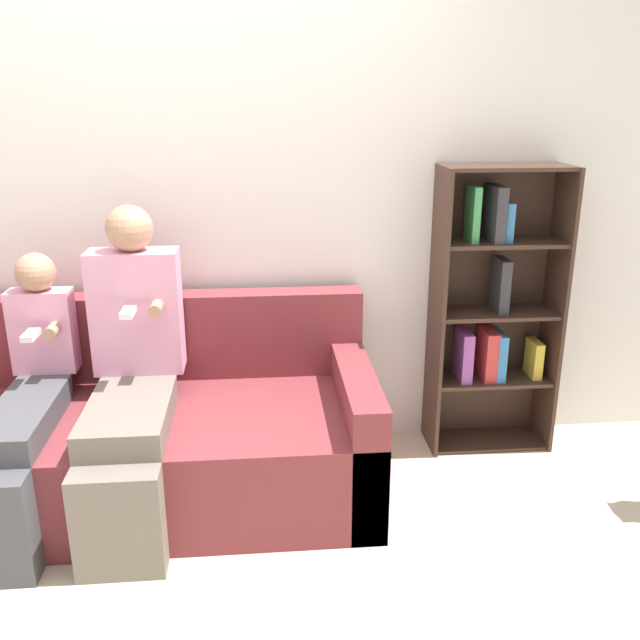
# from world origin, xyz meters

# --- Properties ---
(ground_plane) EXTENTS (14.00, 14.00, 0.00)m
(ground_plane) POSITION_xyz_m (0.00, 0.00, 0.00)
(ground_plane) COLOR beige
(back_wall) EXTENTS (10.00, 0.06, 2.55)m
(back_wall) POSITION_xyz_m (0.00, 1.03, 1.27)
(back_wall) COLOR silver
(back_wall) RESTS_ON ground_plane
(couch) EXTENTS (2.18, 0.90, 0.82)m
(couch) POSITION_xyz_m (-0.26, 0.55, 0.27)
(couch) COLOR maroon
(couch) RESTS_ON ground_plane
(adult_seated) EXTENTS (0.38, 0.86, 1.26)m
(adult_seated) POSITION_xyz_m (-0.18, 0.47, 0.63)
(adult_seated) COLOR #70665B
(adult_seated) RESTS_ON ground_plane
(child_seated) EXTENTS (0.27, 0.87, 1.06)m
(child_seated) POSITION_xyz_m (-0.59, 0.41, 0.52)
(child_seated) COLOR #47474C
(child_seated) RESTS_ON ground_plane
(bookshelf) EXTENTS (0.60, 0.27, 1.39)m
(bookshelf) POSITION_xyz_m (1.47, 0.89, 0.71)
(bookshelf) COLOR #3D281E
(bookshelf) RESTS_ON ground_plane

